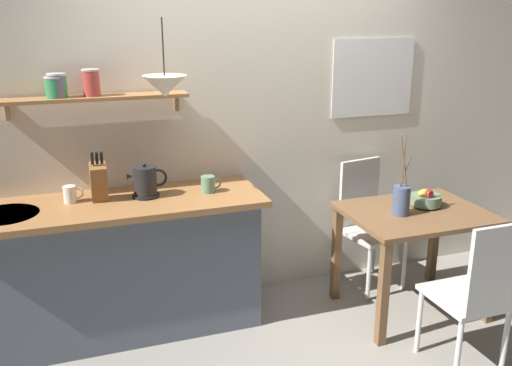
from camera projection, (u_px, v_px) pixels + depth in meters
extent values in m
plane|color=gray|center=(282.00, 327.00, 3.75)|extent=(14.00, 14.00, 0.00)
cube|color=silver|center=(277.00, 110.00, 4.00)|extent=(6.80, 0.10, 2.70)
cube|color=white|center=(373.00, 78.00, 4.12)|extent=(0.66, 0.01, 0.57)
cube|color=silver|center=(373.00, 78.00, 4.12)|extent=(0.60, 0.01, 0.51)
cube|color=slate|center=(121.00, 270.00, 3.60)|extent=(1.74, 0.52, 0.87)
cube|color=#9E6B3D|center=(116.00, 205.00, 3.45)|extent=(1.83, 0.63, 0.04)
cylinder|color=#B7BABF|center=(5.00, 215.00, 3.23)|extent=(0.38, 0.38, 0.01)
cube|color=#9E6B3D|center=(96.00, 98.00, 3.41)|extent=(1.13, 0.18, 0.02)
cube|color=#99754C|center=(7.00, 110.00, 3.34)|extent=(0.02, 0.06, 0.12)
cube|color=#99754C|center=(177.00, 101.00, 3.67)|extent=(0.02, 0.06, 0.12)
cylinder|color=#388E56|center=(55.00, 88.00, 3.32)|extent=(0.11, 0.11, 0.12)
cylinder|color=silver|center=(54.00, 77.00, 3.30)|extent=(0.12, 0.12, 0.01)
cylinder|color=#7F5689|center=(57.00, 86.00, 3.32)|extent=(0.10, 0.10, 0.13)
cylinder|color=silver|center=(56.00, 74.00, 3.30)|extent=(0.11, 0.11, 0.01)
cylinder|color=#388E56|center=(59.00, 87.00, 3.33)|extent=(0.09, 0.09, 0.13)
cylinder|color=silver|center=(58.00, 75.00, 3.31)|extent=(0.09, 0.09, 0.01)
cylinder|color=#BC4238|center=(91.00, 83.00, 3.38)|extent=(0.10, 0.10, 0.15)
cylinder|color=silver|center=(90.00, 70.00, 3.36)|extent=(0.11, 0.11, 0.01)
cube|color=brown|center=(416.00, 213.00, 3.77)|extent=(0.93, 0.74, 0.03)
cube|color=brown|center=(383.00, 294.00, 3.46)|extent=(0.06, 0.06, 0.71)
cube|color=brown|center=(493.00, 274.00, 3.72)|extent=(0.06, 0.06, 0.71)
cube|color=brown|center=(336.00, 253.00, 4.04)|extent=(0.06, 0.06, 0.71)
cube|color=brown|center=(434.00, 239.00, 4.30)|extent=(0.06, 0.06, 0.71)
cube|color=silver|center=(465.00, 297.00, 3.25)|extent=(0.39, 0.42, 0.03)
cube|color=silver|center=(495.00, 270.00, 2.99)|extent=(0.34, 0.03, 0.50)
cylinder|color=silver|center=(463.00, 312.00, 3.53)|extent=(0.03, 0.03, 0.43)
cylinder|color=silver|center=(419.00, 321.00, 3.42)|extent=(0.03, 0.03, 0.43)
cylinder|color=silver|center=(505.00, 342.00, 3.21)|extent=(0.03, 0.03, 0.43)
cylinder|color=silver|center=(458.00, 353.00, 3.10)|extent=(0.03, 0.03, 0.43)
cube|color=silver|center=(373.00, 233.00, 4.20)|extent=(0.47, 0.47, 0.03)
cube|color=silver|center=(359.00, 192.00, 4.28)|extent=(0.36, 0.09, 0.52)
cylinder|color=silver|center=(369.00, 274.00, 4.04)|extent=(0.03, 0.03, 0.42)
cylinder|color=silver|center=(404.00, 264.00, 4.21)|extent=(0.03, 0.03, 0.42)
cylinder|color=silver|center=(339.00, 257.00, 4.33)|extent=(0.03, 0.03, 0.42)
cylinder|color=silver|center=(374.00, 248.00, 4.49)|extent=(0.03, 0.03, 0.42)
cylinder|color=slate|center=(426.00, 205.00, 3.85)|extent=(0.09, 0.09, 0.01)
cylinder|color=slate|center=(426.00, 200.00, 3.84)|extent=(0.21, 0.21, 0.07)
ellipsoid|color=yellow|center=(424.00, 193.00, 3.81)|extent=(0.13, 0.10, 0.04)
sphere|color=red|center=(429.00, 194.00, 3.78)|extent=(0.06, 0.06, 0.06)
cylinder|color=#475675|center=(401.00, 201.00, 3.67)|extent=(0.11, 0.11, 0.19)
cylinder|color=brown|center=(404.00, 161.00, 3.58)|extent=(0.07, 0.02, 0.34)
cylinder|color=brown|center=(404.00, 161.00, 3.60)|extent=(0.01, 0.01, 0.34)
cylinder|color=brown|center=(406.00, 170.00, 3.60)|extent=(0.06, 0.03, 0.22)
cylinder|color=black|center=(146.00, 195.00, 3.53)|extent=(0.17, 0.17, 0.02)
cylinder|color=#232326|center=(145.00, 180.00, 3.50)|extent=(0.15, 0.15, 0.18)
sphere|color=black|center=(144.00, 165.00, 3.47)|extent=(0.02, 0.02, 0.02)
cone|color=#232326|center=(130.00, 176.00, 3.46)|extent=(0.04, 0.04, 0.04)
torus|color=black|center=(158.00, 178.00, 3.52)|extent=(0.12, 0.02, 0.12)
cube|color=brown|center=(99.00, 182.00, 3.42)|extent=(0.10, 0.16, 0.24)
cylinder|color=black|center=(92.00, 158.00, 3.34)|extent=(0.02, 0.03, 0.08)
cylinder|color=black|center=(97.00, 158.00, 3.35)|extent=(0.02, 0.03, 0.08)
cylinder|color=black|center=(102.00, 158.00, 3.36)|extent=(0.02, 0.03, 0.08)
cylinder|color=white|center=(70.00, 194.00, 3.41)|extent=(0.08, 0.08, 0.11)
torus|color=white|center=(78.00, 193.00, 3.42)|extent=(0.07, 0.01, 0.07)
cylinder|color=slate|center=(208.00, 184.00, 3.60)|extent=(0.09, 0.09, 0.11)
torus|color=slate|center=(216.00, 183.00, 3.62)|extent=(0.07, 0.01, 0.07)
cylinder|color=black|center=(163.00, 47.00, 3.19)|extent=(0.01, 0.01, 0.33)
cone|color=silver|center=(165.00, 86.00, 3.26)|extent=(0.26, 0.26, 0.12)
sphere|color=white|center=(165.00, 92.00, 3.27)|extent=(0.04, 0.04, 0.04)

